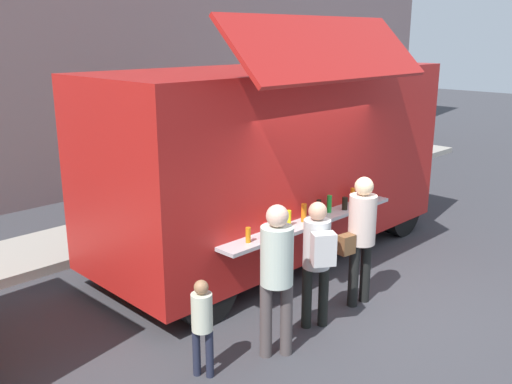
# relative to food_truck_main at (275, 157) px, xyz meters

# --- Properties ---
(ground_plane) EXTENTS (60.00, 60.00, 0.00)m
(ground_plane) POSITION_rel_food_truck_main_xyz_m (-0.38, -1.86, -1.65)
(ground_plane) COLOR #38383D
(food_truck_main) EXTENTS (6.03, 3.09, 3.75)m
(food_truck_main) POSITION_rel_food_truck_main_xyz_m (0.00, 0.00, 0.00)
(food_truck_main) COLOR red
(food_truck_main) RESTS_ON ground
(trash_bin) EXTENTS (0.60, 0.60, 0.96)m
(trash_bin) POSITION_rel_food_truck_main_xyz_m (4.24, 2.32, -1.17)
(trash_bin) COLOR #306338
(trash_bin) RESTS_ON ground
(customer_front_ordering) EXTENTS (0.58, 0.36, 1.77)m
(customer_front_ordering) POSITION_rel_food_truck_main_xyz_m (-0.52, -2.03, -0.60)
(customer_front_ordering) COLOR black
(customer_front_ordering) RESTS_ON ground
(customer_mid_with_backpack) EXTENTS (0.46, 0.52, 1.62)m
(customer_mid_with_backpack) POSITION_rel_food_truck_main_xyz_m (-1.42, -2.04, -0.66)
(customer_mid_with_backpack) COLOR black
(customer_mid_with_backpack) RESTS_ON ground
(customer_rear_waiting) EXTENTS (0.36, 0.36, 1.78)m
(customer_rear_waiting) POSITION_rel_food_truck_main_xyz_m (-2.22, -2.12, -0.59)
(customer_rear_waiting) COLOR #4E4443
(customer_rear_waiting) RESTS_ON ground
(child_near_queue) EXTENTS (0.23, 0.23, 1.11)m
(child_near_queue) POSITION_rel_food_truck_main_xyz_m (-3.07, -1.85, -0.99)
(child_near_queue) COLOR #202336
(child_near_queue) RESTS_ON ground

